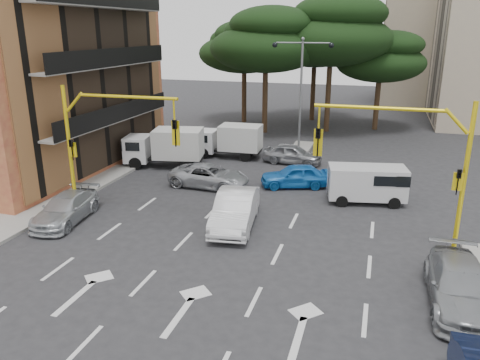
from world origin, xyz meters
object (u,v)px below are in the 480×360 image
at_px(signal_mast_right, 416,155).
at_px(car_silver_wagon, 66,209).
at_px(street_lamp_center, 301,75).
at_px(car_silver_cross_b, 292,154).
at_px(signal_mast_left, 101,133).
at_px(car_white_hatch, 235,210).
at_px(car_silver_cross_a, 209,176).
at_px(car_blue_compact, 295,176).
at_px(car_silver_parked, 460,286).
at_px(box_truck_b, 229,141).
at_px(van_white, 366,184).
at_px(box_truck_a, 165,148).

xyz_separation_m(signal_mast_right, car_silver_wagon, (-14.80, -1.54, -3.27)).
relative_size(street_lamp_center, car_silver_cross_b, 2.04).
distance_m(signal_mast_right, signal_mast_left, 13.61).
bearing_deg(car_white_hatch, car_silver_cross_a, 114.26).
height_order(signal_mast_right, street_lamp_center, street_lamp_center).
distance_m(car_blue_compact, car_silver_parked, 12.43).
distance_m(car_blue_compact, box_truck_b, 7.48).
bearing_deg(signal_mast_right, signal_mast_left, 180.00).
distance_m(signal_mast_left, van_white, 13.19).
height_order(car_blue_compact, box_truck_b, box_truck_b).
relative_size(car_white_hatch, box_truck_b, 1.03).
height_order(box_truck_a, box_truck_b, box_truck_a).
xyz_separation_m(signal_mast_right, car_silver_parked, (1.49, -3.79, -3.21)).
distance_m(car_silver_parked, box_truck_b, 19.78).
height_order(signal_mast_left, box_truck_b, signal_mast_left).
bearing_deg(car_silver_cross_b, car_silver_parked, -145.86).
bearing_deg(car_silver_cross_b, box_truck_a, 116.54).
xyz_separation_m(street_lamp_center, car_silver_wagon, (-8.00, -15.55, -4.82)).
height_order(car_silver_parked, box_truck_a, box_truck_a).
height_order(signal_mast_right, van_white, signal_mast_right).
height_order(van_white, box_truck_b, box_truck_b).
bearing_deg(signal_mast_right, car_silver_cross_b, 121.28).
distance_m(signal_mast_right, car_white_hatch, 7.86).
distance_m(signal_mast_right, car_silver_cross_b, 13.28).
bearing_deg(car_blue_compact, car_silver_parked, 16.71).
distance_m(car_blue_compact, car_silver_cross_b, 4.75).
xyz_separation_m(van_white, box_truck_b, (-9.42, 6.37, 0.18)).
bearing_deg(car_silver_cross_b, signal_mast_right, -143.49).
height_order(signal_mast_left, car_white_hatch, signal_mast_left).
relative_size(signal_mast_left, box_truck_a, 1.21).
relative_size(street_lamp_center, box_truck_b, 1.70).
distance_m(van_white, box_truck_a, 12.96).
distance_m(signal_mast_left, car_white_hatch, 7.10).
height_order(car_silver_wagon, car_silver_cross_a, car_silver_cross_a).
relative_size(signal_mast_left, car_white_hatch, 1.27).
height_order(car_silver_wagon, box_truck_a, box_truck_a).
relative_size(car_silver_wagon, box_truck_b, 0.92).
bearing_deg(car_silver_wagon, car_silver_cross_a, 48.04).
bearing_deg(street_lamp_center, car_white_hatch, -91.74).
distance_m(street_lamp_center, van_white, 11.23).
xyz_separation_m(street_lamp_center, car_silver_cross_a, (-3.45, -9.00, -4.81)).
relative_size(signal_mast_left, car_silver_cross_a, 1.34).
bearing_deg(box_truck_a, car_silver_wagon, 165.64).
xyz_separation_m(car_silver_cross_a, box_truck_b, (-0.94, 6.38, 0.50)).
xyz_separation_m(signal_mast_left, van_white, (11.84, 5.02, -2.93)).
bearing_deg(car_silver_cross_a, signal_mast_left, 149.54).
relative_size(car_silver_wagon, van_white, 1.11).
relative_size(car_white_hatch, car_silver_parked, 1.02).
relative_size(car_silver_cross_a, van_white, 1.18).
height_order(car_silver_parked, van_white, van_white).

